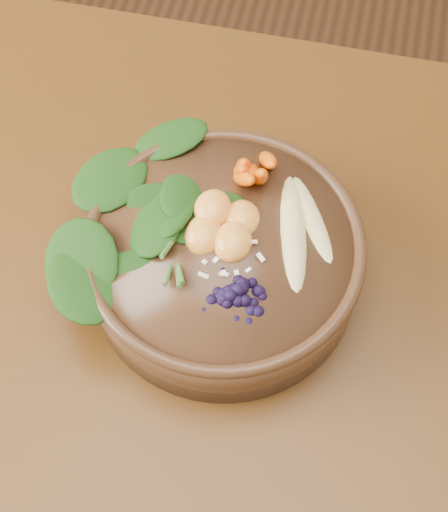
{
  "coord_description": "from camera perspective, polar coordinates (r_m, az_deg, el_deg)",
  "views": [
    {
      "loc": [
        0.09,
        -0.34,
        1.49
      ],
      "look_at": [
        0.0,
        0.05,
        0.8
      ],
      "focal_mm": 50.0,
      "sensor_mm": 36.0,
      "label": 1
    }
  ],
  "objects": [
    {
      "name": "mandarin_cluster",
      "position": [
        0.76,
        -0.12,
        3.03
      ],
      "size": [
        0.12,
        0.13,
        0.03
      ],
      "primitive_type": null,
      "rotation": [
        0.0,
        0.0,
        0.41
      ],
      "color": "orange",
      "rests_on": "stoneware_bowl"
    },
    {
      "name": "kale_heap",
      "position": [
        0.78,
        -4.35,
        5.4
      ],
      "size": [
        0.26,
        0.25,
        0.05
      ],
      "primitive_type": null,
      "rotation": [
        0.0,
        0.0,
        0.41
      ],
      "color": "#19420F",
      "rests_on": "stoneware_bowl"
    },
    {
      "name": "stoneware_bowl",
      "position": [
        0.8,
        0.0,
        -0.35
      ],
      "size": [
        0.4,
        0.4,
        0.08
      ],
      "primitive_type": "cylinder",
      "rotation": [
        0.0,
        0.0,
        0.41
      ],
      "color": "#492E1B",
      "rests_on": "dining_table"
    },
    {
      "name": "blueberry_pile",
      "position": [
        0.72,
        1.21,
        -2.23
      ],
      "size": [
        0.17,
        0.15,
        0.04
      ],
      "primitive_type": null,
      "rotation": [
        0.0,
        0.0,
        0.41
      ],
      "color": "black",
      "rests_on": "stoneware_bowl"
    },
    {
      "name": "banana_halves",
      "position": [
        0.77,
        6.42,
        3.04
      ],
      "size": [
        0.1,
        0.18,
        0.03
      ],
      "rotation": [
        0.0,
        0.0,
        0.41
      ],
      "color": "#E0CC84",
      "rests_on": "stoneware_bowl"
    },
    {
      "name": "dining_table",
      "position": [
        0.91,
        -0.93,
        -6.92
      ],
      "size": [
        1.6,
        0.9,
        0.75
      ],
      "color": "#331C0C",
      "rests_on": "ground"
    },
    {
      "name": "ground",
      "position": [
        1.53,
        -0.57,
        -16.35
      ],
      "size": [
        4.0,
        4.0,
        0.0
      ],
      "primitive_type": "plane",
      "color": "#381E0F",
      "rests_on": "ground"
    },
    {
      "name": "coconut_flakes",
      "position": [
        0.75,
        0.46,
        -0.02
      ],
      "size": [
        0.12,
        0.11,
        0.01
      ],
      "primitive_type": null,
      "rotation": [
        0.0,
        0.0,
        0.41
      ],
      "color": "white",
      "rests_on": "stoneware_bowl"
    },
    {
      "name": "carrot_cluster",
      "position": [
        0.79,
        2.84,
        8.49
      ],
      "size": [
        0.08,
        0.08,
        0.08
      ],
      "primitive_type": null,
      "rotation": [
        0.0,
        0.0,
        0.41
      ],
      "color": "#FF6A05",
      "rests_on": "stoneware_bowl"
    }
  ]
}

